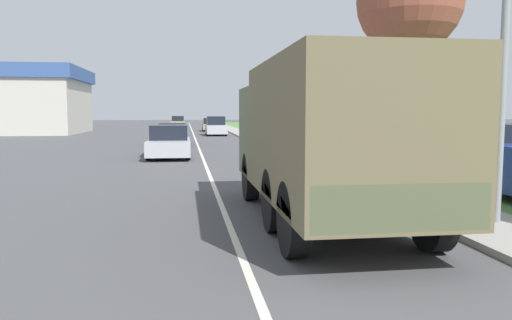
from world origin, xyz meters
name	(u,v)px	position (x,y,z in m)	size (l,w,h in m)	color
ground_plane	(196,141)	(0.00, 40.00, 0.00)	(180.00, 180.00, 0.00)	#4C4C4F
lane_centre_stripe	(196,141)	(0.00, 40.00, 0.00)	(0.12, 120.00, 0.00)	silver
sidewalk_right	(258,139)	(4.50, 40.00, 0.06)	(1.80, 120.00, 0.12)	#9E9B93
grass_strip_right	(316,140)	(8.90, 40.00, 0.01)	(7.00, 120.00, 0.02)	#56843D
military_truck	(325,135)	(1.81, 12.97, 1.67)	(2.44, 7.11, 2.96)	#545B3D
car_nearest_ahead	(169,143)	(-1.51, 27.22, 0.67)	(1.90, 4.88, 1.48)	#B7BABF
car_second_ahead	(173,135)	(-1.55, 35.68, 0.63)	(1.83, 4.86, 1.38)	navy
car_third_ahead	(216,127)	(1.94, 48.06, 0.75)	(1.76, 4.18, 1.68)	#B7BABF
car_fourth_ahead	(211,125)	(2.01, 57.75, 0.64)	(1.80, 3.94, 1.40)	tan
car_farthest_ahead	(178,122)	(-1.69, 71.60, 0.68)	(1.78, 4.23, 1.51)	tan
tree_mid_right	(409,3)	(7.02, 20.75, 5.87)	(3.66, 3.66, 7.73)	#4C3D2D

